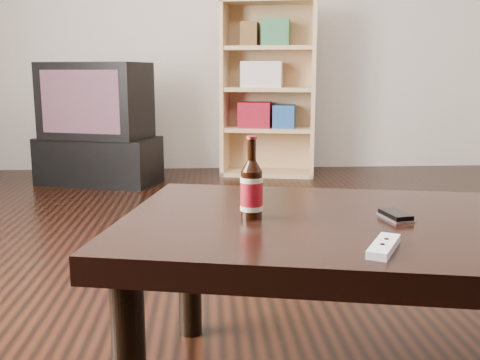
{
  "coord_description": "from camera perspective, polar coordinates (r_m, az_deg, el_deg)",
  "views": [
    {
      "loc": [
        -0.34,
        -2.06,
        0.87
      ],
      "look_at": [
        -0.25,
        -0.66,
        0.6
      ],
      "focal_mm": 42.0,
      "sensor_mm": 36.0,
      "label": 1
    }
  ],
  "objects": [
    {
      "name": "remote",
      "position": [
        1.24,
        14.4,
        -6.54
      ],
      "size": [
        0.11,
        0.16,
        0.02
      ],
      "rotation": [
        0.0,
        0.0,
        -0.5
      ],
      "color": "silver",
      "rests_on": "coffee_table"
    },
    {
      "name": "coffee_table",
      "position": [
        1.5,
        13.81,
        -6.4
      ],
      "size": [
        1.45,
        1.02,
        0.49
      ],
      "rotation": [
        0.0,
        0.0,
        -0.21
      ],
      "color": "black",
      "rests_on": "floor"
    },
    {
      "name": "phone",
      "position": [
        1.5,
        15.52,
        -3.51
      ],
      "size": [
        0.07,
        0.11,
        0.02
      ],
      "rotation": [
        0.0,
        0.0,
        0.18
      ],
      "color": "silver",
      "rests_on": "coffee_table"
    },
    {
      "name": "bookshelf",
      "position": [
        4.77,
        2.85,
        9.56
      ],
      "size": [
        0.83,
        0.5,
        1.44
      ],
      "rotation": [
        0.0,
        0.0,
        -0.2
      ],
      "color": "tan",
      "rests_on": "floor"
    },
    {
      "name": "tv_stand",
      "position": [
        4.54,
        -14.13,
        1.95
      ],
      "size": [
        1.0,
        0.71,
        0.36
      ],
      "primitive_type": "cube",
      "rotation": [
        0.0,
        0.0,
        -0.32
      ],
      "color": "black",
      "rests_on": "floor"
    },
    {
      "name": "floor",
      "position": [
        2.26,
        5.55,
        -11.77
      ],
      "size": [
        5.0,
        6.0,
        0.01
      ],
      "primitive_type": "cube",
      "color": "black",
      "rests_on": "ground"
    },
    {
      "name": "beer_bottle",
      "position": [
        1.44,
        1.19,
        -0.99
      ],
      "size": [
        0.08,
        0.08,
        0.21
      ],
      "rotation": [
        0.0,
        0.0,
        -0.43
      ],
      "color": "black",
      "rests_on": "coffee_table"
    },
    {
      "name": "wall_back",
      "position": [
        5.11,
        0.4,
        16.39
      ],
      "size": [
        5.0,
        0.02,
        2.7
      ],
      "primitive_type": "cube",
      "color": "beige",
      "rests_on": "ground"
    },
    {
      "name": "tv",
      "position": [
        4.5,
        -14.41,
        7.85
      ],
      "size": [
        0.88,
        0.69,
        0.57
      ],
      "rotation": [
        0.0,
        0.0,
        -0.32
      ],
      "color": "black",
      "rests_on": "tv_stand"
    }
  ]
}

